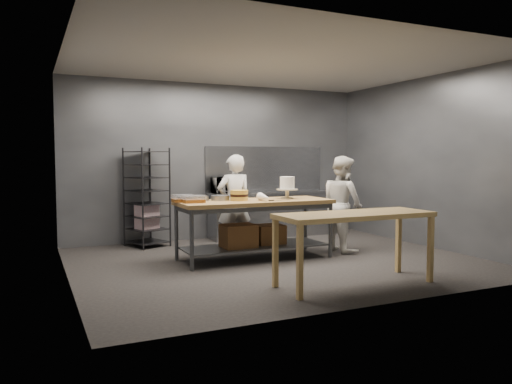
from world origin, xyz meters
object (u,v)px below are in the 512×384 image
(chef_right, at_px, (342,204))
(work_table, at_px, (253,223))
(near_counter, at_px, (355,220))
(chef_behind, at_px, (234,203))
(frosted_cake_stand, at_px, (287,185))
(layer_cake, at_px, (239,195))
(microwave, at_px, (227,185))
(speed_rack, at_px, (147,198))

(chef_right, bearing_deg, work_table, 89.63)
(chef_right, bearing_deg, near_counter, 148.96)
(chef_behind, distance_m, chef_right, 1.83)
(near_counter, bearing_deg, frosted_cake_stand, 86.86)
(work_table, height_order, chef_behind, chef_behind)
(chef_right, height_order, frosted_cake_stand, chef_right)
(chef_behind, distance_m, layer_cake, 0.70)
(microwave, bearing_deg, frosted_cake_stand, -80.79)
(chef_right, relative_size, microwave, 2.96)
(work_table, relative_size, chef_right, 1.50)
(speed_rack, bearing_deg, microwave, 2.94)
(frosted_cake_stand, height_order, layer_cake, frosted_cake_stand)
(frosted_cake_stand, relative_size, layer_cake, 1.29)
(chef_behind, relative_size, frosted_cake_stand, 4.60)
(near_counter, relative_size, chef_right, 1.25)
(near_counter, height_order, frosted_cake_stand, frosted_cake_stand)
(near_counter, relative_size, chef_behind, 1.23)
(work_table, height_order, frosted_cake_stand, frosted_cake_stand)
(work_table, distance_m, layer_cake, 0.48)
(near_counter, bearing_deg, speed_rack, 114.97)
(chef_behind, xyz_separation_m, frosted_cake_stand, (0.65, -0.66, 0.33))
(work_table, distance_m, chef_behind, 0.73)
(chef_behind, height_order, chef_right, chef_behind)
(speed_rack, xyz_separation_m, layer_cake, (1.03, -1.78, 0.14))
(microwave, bearing_deg, layer_cake, -105.76)
(near_counter, distance_m, chef_behind, 2.69)
(near_counter, bearing_deg, chef_behind, 101.57)
(chef_behind, relative_size, layer_cake, 5.94)
(chef_behind, bearing_deg, frosted_cake_stand, 135.14)
(speed_rack, height_order, layer_cake, speed_rack)
(chef_right, bearing_deg, microwave, 34.88)
(speed_rack, distance_m, frosted_cake_stand, 2.60)
(frosted_cake_stand, bearing_deg, microwave, 99.21)
(work_table, relative_size, near_counter, 1.20)
(near_counter, xyz_separation_m, frosted_cake_stand, (0.11, 1.97, 0.33))
(chef_right, bearing_deg, frosted_cake_stand, 87.99)
(chef_behind, height_order, frosted_cake_stand, chef_behind)
(chef_right, distance_m, layer_cake, 1.88)
(near_counter, distance_m, speed_rack, 4.15)
(layer_cake, bearing_deg, near_counter, -70.09)
(frosted_cake_stand, bearing_deg, chef_behind, 134.43)
(work_table, distance_m, frosted_cake_stand, 0.83)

